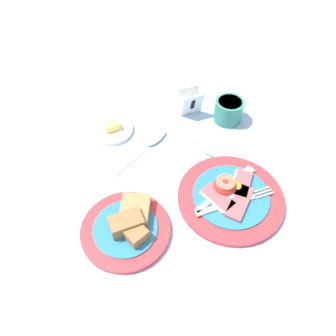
{
  "coord_description": "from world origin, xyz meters",
  "views": [
    {
      "loc": [
        -0.18,
        -0.39,
        0.63
      ],
      "look_at": [
        -0.07,
        0.09,
        0.02
      ],
      "focal_mm": 35.0,
      "sensor_mm": 36.0,
      "label": 1
    }
  ],
  "objects_px": {
    "teaspoon_by_saucer": "(201,145)",
    "teaspoon_near_cup": "(150,144)",
    "bread_plate": "(128,226)",
    "number_card": "(191,102)",
    "sugar_cup": "(229,110)",
    "butter_dish": "(112,129)",
    "breakfast_plate": "(230,196)"
  },
  "relations": [
    {
      "from": "bread_plate",
      "to": "sugar_cup",
      "type": "relative_size",
      "value": 2.46
    },
    {
      "from": "breakfast_plate",
      "to": "sugar_cup",
      "type": "relative_size",
      "value": 3.12
    },
    {
      "from": "butter_dish",
      "to": "sugar_cup",
      "type": "bearing_deg",
      "value": -4.04
    },
    {
      "from": "breakfast_plate",
      "to": "butter_dish",
      "type": "xyz_separation_m",
      "value": [
        -0.24,
        0.28,
        -0.0
      ]
    },
    {
      "from": "sugar_cup",
      "to": "number_card",
      "type": "relative_size",
      "value": 1.05
    },
    {
      "from": "bread_plate",
      "to": "sugar_cup",
      "type": "xyz_separation_m",
      "value": [
        0.32,
        0.28,
        0.02
      ]
    },
    {
      "from": "butter_dish",
      "to": "teaspoon_near_cup",
      "type": "xyz_separation_m",
      "value": [
        0.09,
        -0.07,
        -0.0
      ]
    },
    {
      "from": "number_card",
      "to": "teaspoon_near_cup",
      "type": "relative_size",
      "value": 0.45
    },
    {
      "from": "sugar_cup",
      "to": "bread_plate",
      "type": "bearing_deg",
      "value": -138.57
    },
    {
      "from": "breakfast_plate",
      "to": "number_card",
      "type": "distance_m",
      "value": 0.3
    },
    {
      "from": "bread_plate",
      "to": "number_card",
      "type": "xyz_separation_m",
      "value": [
        0.23,
        0.33,
        0.02
      ]
    },
    {
      "from": "bread_plate",
      "to": "number_card",
      "type": "relative_size",
      "value": 2.58
    },
    {
      "from": "sugar_cup",
      "to": "teaspoon_by_saucer",
      "type": "bearing_deg",
      "value": -139.93
    },
    {
      "from": "teaspoon_by_saucer",
      "to": "number_card",
      "type": "bearing_deg",
      "value": 145.53
    },
    {
      "from": "bread_plate",
      "to": "butter_dish",
      "type": "bearing_deg",
      "value": 89.57
    },
    {
      "from": "sugar_cup",
      "to": "teaspoon_near_cup",
      "type": "height_order",
      "value": "sugar_cup"
    },
    {
      "from": "number_card",
      "to": "teaspoon_by_saucer",
      "type": "distance_m",
      "value": 0.14
    },
    {
      "from": "breakfast_plate",
      "to": "teaspoon_by_saucer",
      "type": "xyz_separation_m",
      "value": [
        -0.02,
        0.17,
        -0.01
      ]
    },
    {
      "from": "butter_dish",
      "to": "teaspoon_by_saucer",
      "type": "bearing_deg",
      "value": -25.94
    },
    {
      "from": "teaspoon_by_saucer",
      "to": "bread_plate",
      "type": "bearing_deg",
      "value": -80.1
    },
    {
      "from": "sugar_cup",
      "to": "teaspoon_near_cup",
      "type": "distance_m",
      "value": 0.24
    },
    {
      "from": "breakfast_plate",
      "to": "sugar_cup",
      "type": "distance_m",
      "value": 0.27
    },
    {
      "from": "bread_plate",
      "to": "breakfast_plate",
      "type": "bearing_deg",
      "value": 6.78
    },
    {
      "from": "bread_plate",
      "to": "teaspoon_by_saucer",
      "type": "xyz_separation_m",
      "value": [
        0.22,
        0.2,
        -0.01
      ]
    },
    {
      "from": "bread_plate",
      "to": "number_card",
      "type": "bearing_deg",
      "value": 55.68
    },
    {
      "from": "sugar_cup",
      "to": "butter_dish",
      "type": "relative_size",
      "value": 0.7
    },
    {
      "from": "teaspoon_by_saucer",
      "to": "teaspoon_near_cup",
      "type": "bearing_deg",
      "value": -136.21
    },
    {
      "from": "butter_dish",
      "to": "number_card",
      "type": "xyz_separation_m",
      "value": [
        0.22,
        0.03,
        0.03
      ]
    },
    {
      "from": "bread_plate",
      "to": "teaspoon_by_saucer",
      "type": "bearing_deg",
      "value": 42.03
    },
    {
      "from": "butter_dish",
      "to": "number_card",
      "type": "bearing_deg",
      "value": 6.64
    },
    {
      "from": "teaspoon_by_saucer",
      "to": "teaspoon_near_cup",
      "type": "distance_m",
      "value": 0.13
    },
    {
      "from": "bread_plate",
      "to": "butter_dish",
      "type": "height_order",
      "value": "bread_plate"
    }
  ]
}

